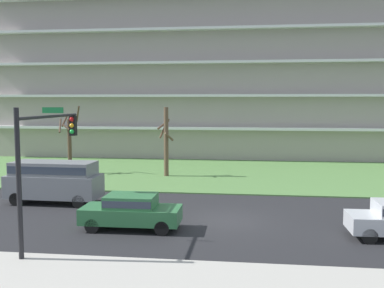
% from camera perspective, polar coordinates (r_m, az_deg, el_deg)
% --- Properties ---
extents(ground, '(160.00, 160.00, 0.00)m').
position_cam_1_polar(ground, '(22.03, 4.23, -9.64)').
color(ground, '#232326').
extents(sidewalk_curb_near, '(80.00, 4.00, 0.15)m').
position_cam_1_polar(sidewalk_curb_near, '(14.44, 2.45, -17.59)').
color(sidewalk_curb_near, '#ADA89E').
rests_on(sidewalk_curb_near, ground).
extents(grass_lawn_strip, '(80.00, 16.00, 0.08)m').
position_cam_1_polar(grass_lawn_strip, '(35.72, 5.44, -3.76)').
color(grass_lawn_strip, '#547F42').
rests_on(grass_lawn_strip, ground).
extents(apartment_building, '(52.01, 11.15, 18.82)m').
position_cam_1_polar(apartment_building, '(48.50, 6.05, 9.75)').
color(apartment_building, '#9E938C').
rests_on(apartment_building, ground).
extents(tree_far_left, '(1.96, 1.93, 5.37)m').
position_cam_1_polar(tree_far_left, '(36.70, -15.27, 0.33)').
color(tree_far_left, '#4C3828').
rests_on(tree_far_left, ground).
extents(tree_left, '(1.34, 1.34, 5.29)m').
position_cam_1_polar(tree_left, '(34.04, -3.30, 0.43)').
color(tree_left, brown).
rests_on(tree_left, ground).
extents(sedan_green_near_left, '(4.42, 1.84, 1.57)m').
position_cam_1_polar(sedan_green_near_left, '(20.52, -7.71, -8.30)').
color(sedan_green_near_left, '#2D6B3D').
rests_on(sedan_green_near_left, ground).
extents(van_gray_center_right, '(5.25, 2.14, 2.36)m').
position_cam_1_polar(van_gray_center_right, '(26.46, -17.07, -4.23)').
color(van_gray_center_right, slate).
rests_on(van_gray_center_right, ground).
extents(traffic_signal_mast, '(0.90, 5.40, 5.51)m').
position_cam_1_polar(traffic_signal_mast, '(18.51, -18.32, -0.77)').
color(traffic_signal_mast, black).
rests_on(traffic_signal_mast, ground).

